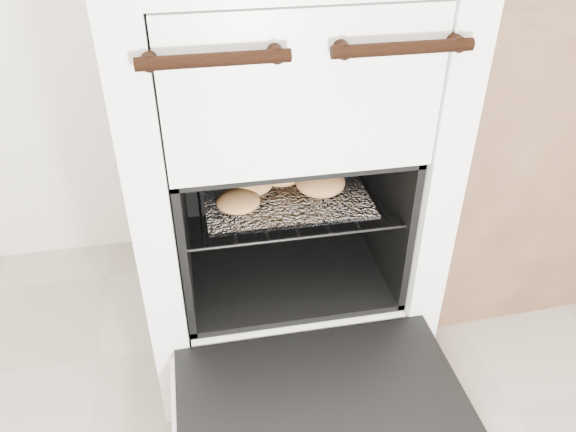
% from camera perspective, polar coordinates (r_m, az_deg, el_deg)
% --- Properties ---
extents(stove, '(0.65, 0.72, 1.00)m').
position_cam_1_polar(stove, '(1.38, -1.24, 5.46)').
color(stove, white).
rests_on(stove, ground).
extents(oven_door, '(0.58, 0.45, 0.04)m').
position_cam_1_polar(oven_door, '(1.15, 3.89, -19.97)').
color(oven_door, black).
rests_on(oven_door, stove).
extents(oven_rack, '(0.47, 0.45, 0.01)m').
position_cam_1_polar(oven_rack, '(1.33, -0.70, 3.15)').
color(oven_rack, black).
rests_on(oven_rack, stove).
extents(foil_sheet, '(0.37, 0.32, 0.01)m').
position_cam_1_polar(foil_sheet, '(1.31, -0.54, 2.92)').
color(foil_sheet, white).
rests_on(foil_sheet, oven_rack).
extents(baked_rolls, '(0.34, 0.30, 0.05)m').
position_cam_1_polar(baked_rolls, '(1.29, -0.59, 3.96)').
color(baked_rolls, '#B9834A').
rests_on(baked_rolls, foil_sheet).
extents(counter, '(0.82, 0.56, 0.80)m').
position_cam_1_polar(counter, '(1.79, 22.89, 6.60)').
color(counter, brown).
rests_on(counter, ground).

